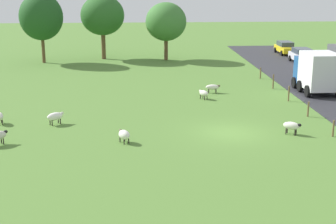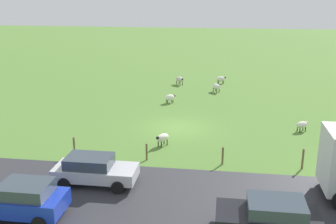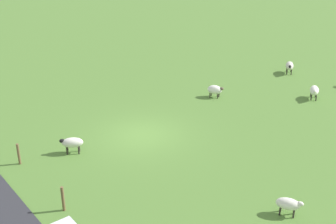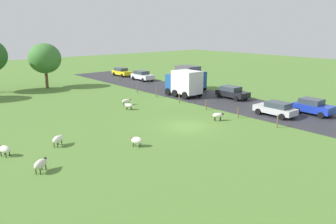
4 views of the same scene
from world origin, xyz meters
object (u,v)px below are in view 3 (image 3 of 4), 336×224
(sheep_3, at_px, (72,143))
(sheep_5, at_px, (290,66))
(sheep_6, at_px, (288,204))
(sheep_0, at_px, (314,90))
(sheep_4, at_px, (215,90))

(sheep_3, bearing_deg, sheep_5, -177.15)
(sheep_5, xyz_separation_m, sheep_6, (13.48, 10.36, -0.08))
(sheep_5, height_order, sheep_6, sheep_5)
(sheep_3, xyz_separation_m, sheep_5, (-17.68, -0.88, 0.01))
(sheep_0, xyz_separation_m, sheep_6, (10.76, 6.38, -0.07))
(sheep_4, distance_m, sheep_5, 7.35)
(sheep_5, bearing_deg, sheep_0, 55.63)
(sheep_4, xyz_separation_m, sheep_6, (6.13, 10.40, -0.01))
(sheep_0, height_order, sheep_4, sheep_0)
(sheep_0, bearing_deg, sheep_3, -11.71)
(sheep_3, height_order, sheep_6, sheep_3)
(sheep_4, xyz_separation_m, sheep_5, (-7.35, 0.04, 0.07))
(sheep_4, bearing_deg, sheep_0, 139.04)
(sheep_6, bearing_deg, sheep_3, -66.13)
(sheep_3, xyz_separation_m, sheep_6, (-4.20, 9.48, -0.07))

